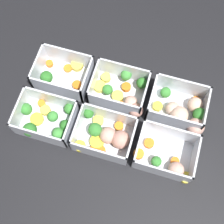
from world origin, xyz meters
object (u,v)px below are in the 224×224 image
container_far_left (62,75)px  container_far_center (122,92)px  container_near_left (46,119)px  container_near_right (166,157)px  container_near_center (106,135)px  container_far_right (183,110)px

container_far_left → container_far_center: bearing=-0.8°
container_near_left → container_near_right: 0.34m
container_near_center → container_far_right: (0.19, 0.13, 0.00)m
container_near_center → container_near_right: same height
container_near_right → container_far_right: same height
container_near_center → container_far_right: bearing=34.9°
container_near_right → container_near_left: bearing=178.5°
container_near_left → container_near_right: bearing=-1.5°
container_near_center → container_far_right: size_ratio=0.93×
container_near_left → container_far_right: (0.36, 0.13, 0.00)m
container_near_left → container_near_right: (0.34, -0.01, -0.00)m
container_far_center → container_far_right: same height
container_near_left → container_near_center: same height
container_near_left → container_far_right: size_ratio=0.94×
container_far_left → container_far_right: bearing=-1.7°
container_near_center → container_far_center: 0.14m
container_near_left → container_far_center: same height
container_near_right → container_near_center: bearing=176.3°
container_near_center → container_near_right: 0.17m
container_far_center → container_far_left: bearing=179.2°
container_near_left → container_near_center: size_ratio=1.01×
container_near_left → container_far_left: same height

